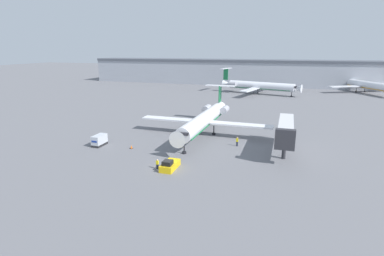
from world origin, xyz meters
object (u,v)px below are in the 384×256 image
object	(u,v)px
airplane_parked_far_left	(258,86)
jet_bridge	(286,129)
pushback_tug	(170,165)
traffic_cone_left	(131,147)
luggage_cart	(99,140)
worker_near_tug	(157,164)
worker_by_wing	(237,141)
airplane_parked_far_right	(363,84)
airplane_main	(204,119)

from	to	relation	value
airplane_parked_far_left	jet_bridge	xyz separation A→B (m)	(12.20, -73.82, 0.98)
pushback_tug	traffic_cone_left	xyz separation A→B (m)	(-10.87, 7.11, -0.31)
pushback_tug	airplane_parked_far_left	size ratio (longest dim) A/B	0.13
luggage_cart	worker_near_tug	size ratio (longest dim) A/B	2.08
worker_near_tug	jet_bridge	bearing A→B (deg)	36.72
traffic_cone_left	airplane_parked_far_left	size ratio (longest dim) A/B	0.02
pushback_tug	airplane_parked_far_left	bearing A→B (deg)	86.67
luggage_cart	worker_by_wing	world-z (taller)	luggage_cart
worker_by_wing	jet_bridge	size ratio (longest dim) A/B	0.12
jet_bridge	pushback_tug	bearing A→B (deg)	-141.71
worker_near_tug	traffic_cone_left	xyz separation A→B (m)	(-8.99, 7.76, -0.53)
luggage_cart	jet_bridge	size ratio (longest dim) A/B	0.22
pushback_tug	worker_near_tug	xyz separation A→B (m)	(-1.88, -0.65, 0.22)
luggage_cart	worker_near_tug	xyz separation A→B (m)	(15.91, -7.47, -0.23)
worker_by_wing	airplane_parked_far_right	distance (m)	99.28
worker_by_wing	airplane_parked_far_right	world-z (taller)	airplane_parked_far_right
airplane_main	luggage_cart	xyz separation A→B (m)	(-17.85, -13.64, -2.55)
pushback_tug	worker_near_tug	world-z (taller)	pushback_tug
worker_near_tug	worker_by_wing	size ratio (longest dim) A/B	0.87
traffic_cone_left	airplane_parked_far_left	world-z (taller)	airplane_parked_far_left
jet_bridge	worker_near_tug	bearing A→B (deg)	-143.28
luggage_cart	pushback_tug	bearing A→B (deg)	-20.96
pushback_tug	traffic_cone_left	distance (m)	12.99
airplane_main	airplane_parked_far_left	xyz separation A→B (m)	(5.03, 67.01, -0.15)
airplane_parked_far_left	jet_bridge	size ratio (longest dim) A/B	2.27
traffic_cone_left	airplane_parked_far_right	size ratio (longest dim) A/B	0.02
pushback_tug	jet_bridge	xyz separation A→B (m)	(17.28, 13.64, 3.83)
pushback_tug	airplane_parked_far_right	size ratio (longest dim) A/B	0.13
airplane_main	luggage_cart	world-z (taller)	airplane_main
airplane_parked_far_right	luggage_cart	bearing A→B (deg)	-123.64
pushback_tug	worker_by_wing	bearing A→B (deg)	60.61
worker_near_tug	airplane_parked_far_right	bearing A→B (deg)	64.86
worker_by_wing	traffic_cone_left	distance (m)	20.72
airplane_main	worker_by_wing	bearing A→B (deg)	-34.17
airplane_main	airplane_parked_far_right	bearing A→B (deg)	60.64
traffic_cone_left	airplane_parked_far_right	bearing A→B (deg)	59.15
worker_by_wing	jet_bridge	bearing A→B (deg)	-7.52
pushback_tug	airplane_parked_far_right	xyz separation A→B (m)	(48.05, 105.78, 2.92)
pushback_tug	jet_bridge	bearing A→B (deg)	38.29
airplane_parked_far_left	airplane_parked_far_right	bearing A→B (deg)	23.09
luggage_cart	airplane_parked_far_right	size ratio (longest dim) A/B	0.10
airplane_parked_far_left	luggage_cart	bearing A→B (deg)	-105.84
jet_bridge	luggage_cart	bearing A→B (deg)	-168.99
worker_near_tug	airplane_parked_far_left	xyz separation A→B (m)	(6.97, 88.11, 2.63)
worker_near_tug	airplane_parked_far_right	world-z (taller)	airplane_parked_far_right
jet_bridge	airplane_parked_far_right	bearing A→B (deg)	71.53
airplane_main	luggage_cart	size ratio (longest dim) A/B	9.37
jet_bridge	airplane_parked_far_left	bearing A→B (deg)	99.38
airplane_main	airplane_parked_far_left	world-z (taller)	airplane_parked_far_left
luggage_cart	traffic_cone_left	bearing A→B (deg)	2.41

